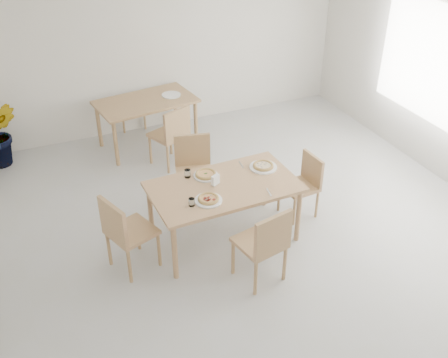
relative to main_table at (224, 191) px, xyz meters
name	(u,v)px	position (x,y,z in m)	size (l,w,h in m)	color
main_table	(224,191)	(0.00, 0.00, 0.00)	(1.70, 1.00, 0.75)	tan
chair_south	(265,242)	(0.09, -0.85, -0.14)	(0.55, 0.55, 0.93)	tan
chair_north	(194,166)	(-0.05, 0.86, -0.14)	(0.55, 0.55, 0.93)	tan
chair_west	(124,230)	(-1.19, -0.08, -0.14)	(0.59, 0.59, 0.93)	tan
chair_east	(304,181)	(1.13, 0.08, -0.21)	(0.43, 0.43, 0.81)	tan
plate_margherita	(206,176)	(-0.12, 0.26, 0.08)	(0.29, 0.29, 0.02)	white
plate_mushroom	(263,167)	(0.58, 0.17, 0.08)	(0.33, 0.33, 0.02)	white
plate_pepperoni	(208,200)	(-0.28, -0.22, 0.08)	(0.30, 0.30, 0.02)	white
pizza_margherita	(206,174)	(-0.12, 0.26, 0.10)	(0.32, 0.32, 0.03)	#E0B569
pizza_mushroom	(263,165)	(0.58, 0.17, 0.10)	(0.26, 0.26, 0.03)	#E0B569
pizza_pepperoni	(208,199)	(-0.28, -0.22, 0.10)	(0.28, 0.28, 0.03)	#E0B569
tumbler_a	(188,173)	(-0.32, 0.33, 0.12)	(0.07, 0.07, 0.10)	white
tumbler_b	(192,202)	(-0.47, -0.23, 0.12)	(0.07, 0.07, 0.09)	white
napkin_holder	(215,180)	(-0.08, 0.05, 0.13)	(0.12, 0.10, 0.13)	silver
fork_a	(241,165)	(0.37, 0.33, 0.08)	(0.01, 0.16, 0.01)	silver
fork_b	(269,192)	(0.40, -0.33, 0.08)	(0.01, 0.17, 0.01)	silver
second_table	(146,106)	(-0.16, 2.62, -0.01)	(1.57, 1.04, 0.75)	tan
chair_back_s	(172,133)	(0.00, 1.86, -0.14)	(0.60, 0.60, 0.93)	tan
chair_back_n	(129,98)	(-0.24, 3.42, -0.19)	(0.42, 0.42, 0.84)	tan
plate_empty	(171,95)	(0.26, 2.65, 0.08)	(0.29, 0.29, 0.02)	white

